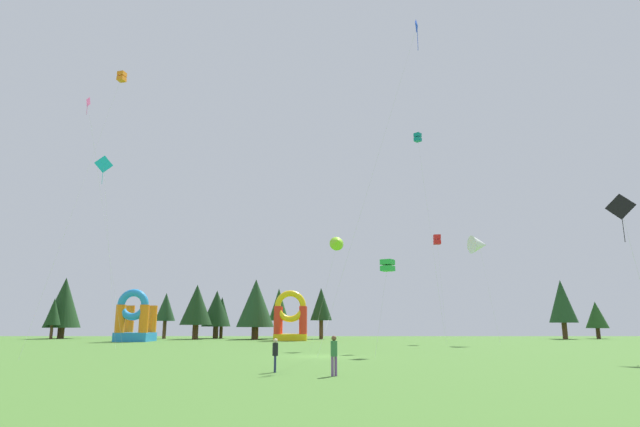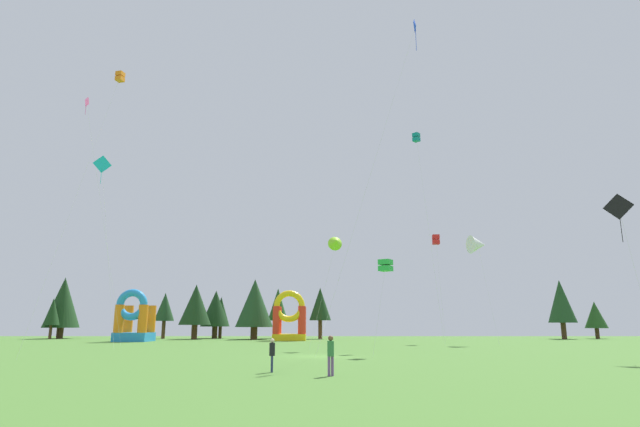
{
  "view_description": "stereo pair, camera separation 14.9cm",
  "coord_description": "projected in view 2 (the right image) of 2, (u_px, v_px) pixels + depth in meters",
  "views": [
    {
      "loc": [
        -0.02,
        -37.34,
        2.27
      ],
      "look_at": [
        0.0,
        9.89,
        12.5
      ],
      "focal_mm": 28.62,
      "sensor_mm": 36.0,
      "label": 1
    },
    {
      "loc": [
        0.13,
        -37.34,
        2.27
      ],
      "look_at": [
        0.0,
        9.89,
        12.5
      ],
      "focal_mm": 28.62,
      "sensor_mm": 36.0,
      "label": 2
    }
  ],
  "objects": [
    {
      "name": "tree_row_2",
      "position": [
        166.0,
        307.0,
        79.88
      ],
      "size": [
        3.07,
        3.07,
        7.02
      ],
      "color": "#4C331E",
      "rests_on": "ground_plane"
    },
    {
      "name": "kite_black_diamond",
      "position": [
        621.0,
        209.0,
        35.31
      ],
      "size": [
        1.34,
        2.5,
        10.76
      ],
      "color": "black",
      "rests_on": "ground_plane"
    },
    {
      "name": "tree_row_1",
      "position": [
        65.0,
        303.0,
        80.49
      ],
      "size": [
        5.49,
        5.49,
        9.47
      ],
      "color": "#4C331E",
      "rests_on": "ground_plane"
    },
    {
      "name": "inflatable_red_slide",
      "position": [
        291.0,
        321.0,
        70.08
      ],
      "size": [
        4.48,
        3.67,
        6.75
      ],
      "color": "yellow",
      "rests_on": "ground_plane"
    },
    {
      "name": "tree_row_10",
      "position": [
        597.0,
        315.0,
        79.26
      ],
      "size": [
        3.37,
        3.37,
        5.65
      ],
      "color": "#4C331E",
      "rests_on": "ground_plane"
    },
    {
      "name": "kite_pink_diamond",
      "position": [
        88.0,
        107.0,
        56.23
      ],
      "size": [
        4.4,
        5.19,
        26.62
      ],
      "color": "#EA599E",
      "rests_on": "ground_plane"
    },
    {
      "name": "tree_row_8",
      "position": [
        322.0,
        304.0,
        78.49
      ],
      "size": [
        3.34,
        3.34,
        7.73
      ],
      "color": "#4C331E",
      "rests_on": "ground_plane"
    },
    {
      "name": "kite_red_box",
      "position": [
        437.0,
        240.0,
        63.83
      ],
      "size": [
        0.9,
        4.01,
        13.19
      ],
      "color": "red",
      "rests_on": "ground_plane"
    },
    {
      "name": "kite_teal_box",
      "position": [
        418.0,
        138.0,
        55.0
      ],
      "size": [
        3.06,
        3.2,
        22.43
      ],
      "color": "#0C7F7A",
      "rests_on": "ground_plane"
    },
    {
      "name": "kite_lime_delta",
      "position": [
        337.0,
        242.0,
        48.1
      ],
      "size": [
        3.27,
        1.54,
        10.56
      ],
      "color": "#8CD826",
      "rests_on": "ground_plane"
    },
    {
      "name": "person_near_camera",
      "position": [
        332.0,
        352.0,
        22.73
      ],
      "size": [
        0.4,
        0.4,
        1.75
      ],
      "rotation": [
        0.0,
        0.0,
        3.55
      ],
      "color": "#724C8C",
      "rests_on": "ground_plane"
    },
    {
      "name": "kite_blue_diamond",
      "position": [
        416.0,
        30.0,
        44.83
      ],
      "size": [
        9.09,
        4.58,
        28.46
      ],
      "color": "blue",
      "rests_on": "ground_plane"
    },
    {
      "name": "tree_row_7",
      "position": [
        279.0,
        305.0,
        81.98
      ],
      "size": [
        3.17,
        3.17,
        7.88
      ],
      "color": "#4C331E",
      "rests_on": "ground_plane"
    },
    {
      "name": "ground_plane",
      "position": [
        320.0,
        356.0,
        36.02
      ],
      "size": [
        120.0,
        120.0,
        0.0
      ],
      "primitive_type": "plane",
      "color": "#47752D"
    },
    {
      "name": "person_midfield",
      "position": [
        274.0,
        352.0,
        24.43
      ],
      "size": [
        0.3,
        0.3,
        1.58
      ],
      "rotation": [
        0.0,
        0.0,
        4.82
      ],
      "color": "navy",
      "rests_on": "ground_plane"
    },
    {
      "name": "inflatable_orange_dome",
      "position": [
        136.0,
        322.0,
        66.64
      ],
      "size": [
        4.26,
        4.51,
        6.68
      ],
      "color": "#268CD8",
      "rests_on": "ground_plane"
    },
    {
      "name": "tree_row_5",
      "position": [
        222.0,
        312.0,
        81.85
      ],
      "size": [
        2.9,
        2.9,
        6.5
      ],
      "color": "#4C331E",
      "rests_on": "ground_plane"
    },
    {
      "name": "tree_row_6",
      "position": [
        256.0,
        303.0,
        76.5
      ],
      "size": [
        5.62,
        5.62,
        8.86
      ],
      "color": "#4C331E",
      "rests_on": "ground_plane"
    },
    {
      "name": "kite_cyan_diamond",
      "position": [
        104.0,
        166.0,
        51.67
      ],
      "size": [
        3.76,
        1.35,
        18.63
      ],
      "color": "#19B7CC",
      "rests_on": "ground_plane"
    },
    {
      "name": "tree_row_4",
      "position": [
        217.0,
        309.0,
        81.46
      ],
      "size": [
        4.64,
        4.64,
        7.47
      ],
      "color": "#4C331E",
      "rests_on": "ground_plane"
    },
    {
      "name": "kite_orange_box",
      "position": [
        121.0,
        78.0,
        44.91
      ],
      "size": [
        2.26,
        7.77,
        24.02
      ],
      "color": "orange",
      "rests_on": "ground_plane"
    },
    {
      "name": "kite_green_box",
      "position": [
        387.0,
        265.0,
        38.31
      ],
      "size": [
        1.91,
        2.6,
        7.0
      ],
      "color": "green",
      "rests_on": "ground_plane"
    },
    {
      "name": "kite_white_delta",
      "position": [
        479.0,
        245.0,
        59.82
      ],
      "size": [
        2.37,
        4.27,
        12.44
      ],
      "color": "white",
      "rests_on": "ground_plane"
    },
    {
      "name": "tree_row_9",
      "position": [
        563.0,
        301.0,
        78.25
      ],
      "size": [
        4.14,
        4.14,
        8.92
      ],
      "color": "#4C331E",
      "rests_on": "ground_plane"
    },
    {
      "name": "tree_row_3",
      "position": [
        197.0,
        305.0,
        77.06
      ],
      "size": [
        4.8,
        4.8,
        8.11
      ],
      "color": "#4C331E",
      "rests_on": "ground_plane"
    },
    {
      "name": "tree_row_0",
      "position": [
        54.0,
        312.0,
        77.65
      ],
      "size": [
        2.41,
        2.41,
        6.11
      ],
      "color": "#4C331E",
      "rests_on": "ground_plane"
    }
  ]
}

